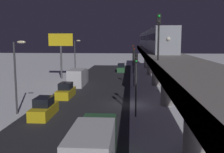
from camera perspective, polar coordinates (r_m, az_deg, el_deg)
The scene contains 17 objects.
ground_plane at distance 32.86m, azimuth 2.06°, elevation -5.88°, with size 240.00×240.00×0.00m, color white.
avenue_asphalt at distance 33.31m, azimuth -5.77°, elevation -5.72°, with size 11.00×98.66×0.01m, color #28282D.
elevated_railway at distance 32.29m, azimuth 11.42°, elevation 2.94°, with size 5.00×98.66×5.96m.
subway_train at distance 59.50m, azimuth 8.18°, elevation 7.69°, with size 2.94×55.47×3.40m.
rail_signal at distance 24.04m, azimuth 9.78°, elevation 9.86°, with size 0.36×0.41×4.00m.
sedan_green at distance 65.98m, azimuth 1.92°, elevation 1.73°, with size 1.91×4.68×1.97m.
sedan_yellow at distance 37.31m, azimuth -9.68°, elevation -3.08°, with size 1.80×4.74×1.97m.
sedan_yellow_2 at distance 28.59m, azimuth -14.10°, elevation -6.56°, with size 1.80×4.80×1.97m.
box_truck at distance 46.66m, azimuth -7.12°, elevation -0.17°, with size 2.40×7.40×2.80m.
delivery_van at distance 16.75m, azimuth -3.89°, elevation -14.78°, with size 2.40×7.40×2.80m.
traffic_light_near at distance 27.02m, azimuth 5.08°, elevation 0.17°, with size 0.32×0.44×6.40m.
traffic_light_mid at distance 44.98m, azimuth 4.67°, elevation 3.22°, with size 0.32×0.44×6.40m.
traffic_light_far at distance 62.99m, azimuth 4.49°, elevation 4.53°, with size 0.32×0.44×6.40m.
traffic_light_distant at distance 81.01m, azimuth 4.39°, elevation 5.26°, with size 0.32×0.44×6.40m.
commercial_billboard at distance 54.54m, azimuth -10.70°, elevation 6.68°, with size 4.80×0.36×8.90m.
street_lamp_near at distance 29.47m, azimuth -19.31°, elevation 1.60°, with size 1.35×0.44×7.65m.
street_lamp_far at distance 58.16m, azimuth -7.58°, elevation 4.83°, with size 1.35×0.44×7.65m.
Camera 1 is at (-1.06, 31.91, 7.77)m, focal length 43.54 mm.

